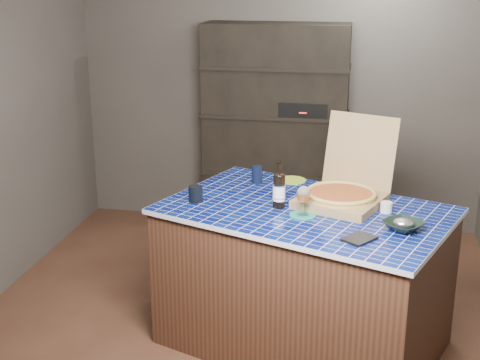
% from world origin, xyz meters
% --- Properties ---
extents(room, '(3.50, 3.50, 3.50)m').
position_xyz_m(room, '(0.00, 0.00, 1.25)').
color(room, brown).
rests_on(room, ground).
extents(shelving_unit, '(1.20, 0.41, 1.80)m').
position_xyz_m(shelving_unit, '(0.00, 1.53, 0.90)').
color(shelving_unit, black).
rests_on(shelving_unit, floor).
extents(kitchen_island, '(1.88, 1.54, 0.89)m').
position_xyz_m(kitchen_island, '(0.43, -0.30, 0.44)').
color(kitchen_island, '#4D2C1E').
rests_on(kitchen_island, floor).
extents(pizza_box, '(0.62, 0.67, 0.49)m').
position_xyz_m(pizza_box, '(0.64, -0.17, 0.96)').
color(pizza_box, olive).
rests_on(pizza_box, kitchen_island).
extents(mead_bottle, '(0.08, 0.08, 0.28)m').
position_xyz_m(mead_bottle, '(0.27, -0.31, 1.00)').
color(mead_bottle, black).
rests_on(mead_bottle, kitchen_island).
extents(teal_trivet, '(0.15, 0.15, 0.01)m').
position_xyz_m(teal_trivet, '(0.42, -0.43, 0.89)').
color(teal_trivet, '#177C6A').
rests_on(teal_trivet, kitchen_island).
extents(wine_glass, '(0.08, 0.08, 0.17)m').
position_xyz_m(wine_glass, '(0.42, -0.43, 1.01)').
color(wine_glass, white).
rests_on(wine_glass, teal_trivet).
extents(tumbler, '(0.09, 0.09, 0.09)m').
position_xyz_m(tumbler, '(-0.23, -0.30, 0.93)').
color(tumbler, black).
rests_on(tumbler, kitchen_island).
extents(dvd_case, '(0.20, 0.21, 0.01)m').
position_xyz_m(dvd_case, '(0.75, -0.72, 0.89)').
color(dvd_case, black).
rests_on(dvd_case, kitchen_island).
extents(bowl, '(0.28, 0.28, 0.05)m').
position_xyz_m(bowl, '(0.97, -0.54, 0.91)').
color(bowl, black).
rests_on(bowl, kitchen_island).
extents(foil_contents, '(0.11, 0.09, 0.05)m').
position_xyz_m(foil_contents, '(0.97, -0.54, 0.93)').
color(foil_contents, silver).
rests_on(foil_contents, bowl).
extents(white_jar, '(0.07, 0.07, 0.06)m').
position_xyz_m(white_jar, '(0.89, -0.27, 0.92)').
color(white_jar, silver).
rests_on(white_jar, kitchen_island).
extents(navy_cup, '(0.07, 0.07, 0.11)m').
position_xyz_m(navy_cup, '(0.07, 0.13, 0.94)').
color(navy_cup, black).
rests_on(navy_cup, kitchen_island).
extents(green_trivet, '(0.19, 0.19, 0.01)m').
position_xyz_m(green_trivet, '(0.29, 0.21, 0.89)').
color(green_trivet, '#95B226').
rests_on(green_trivet, kitchen_island).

